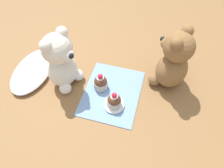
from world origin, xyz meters
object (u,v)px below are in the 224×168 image
teddy_bear_tan (173,61)px  cupcake_near_tan_bear (114,101)px  saucer_plate (114,105)px  teddy_bear_cream (61,61)px  cupcake_near_cream_bear (101,83)px

teddy_bear_tan → cupcake_near_tan_bear: (-0.17, 0.17, -0.08)m
saucer_plate → teddy_bear_tan: bearing=-45.7°
teddy_bear_tan → cupcake_near_tan_bear: 0.25m
teddy_bear_tan → cupcake_near_tan_bear: teddy_bear_tan is taller
teddy_bear_cream → cupcake_near_cream_bear: 0.16m
teddy_bear_cream → cupcake_near_tan_bear: 0.23m
teddy_bear_cream → cupcake_near_cream_bear: bearing=-69.4°
cupcake_near_cream_bear → cupcake_near_tan_bear: 0.10m
cupcake_near_cream_bear → saucer_plate: (-0.07, -0.07, -0.02)m
cupcake_near_tan_bear → cupcake_near_cream_bear: bearing=46.9°
teddy_bear_cream → cupcake_near_cream_bear: size_ratio=3.26×
teddy_bear_cream → cupcake_near_cream_bear: teddy_bear_cream is taller
saucer_plate → cupcake_near_tan_bear: bearing=-90.0°
teddy_bear_cream → saucer_plate: bearing=-87.8°
teddy_bear_tan → cupcake_near_cream_bear: 0.27m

